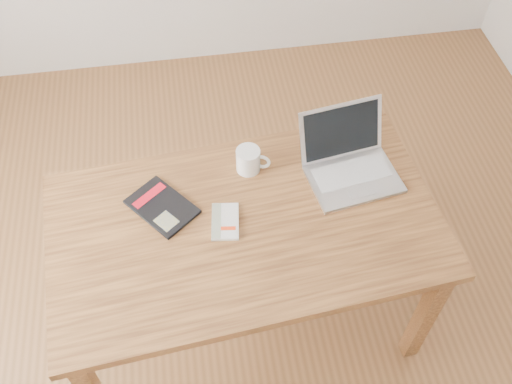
{
  "coord_description": "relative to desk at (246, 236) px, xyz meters",
  "views": [
    {
      "loc": [
        -0.12,
        -1.14,
        2.49
      ],
      "look_at": [
        0.08,
        0.12,
        0.85
      ],
      "focal_mm": 40.0,
      "sensor_mm": 36.0,
      "label": 1
    }
  ],
  "objects": [
    {
      "name": "room",
      "position": [
        -0.09,
        -0.06,
        0.69
      ],
      "size": [
        4.04,
        4.04,
        2.7
      ],
      "color": "brown",
      "rests_on": "ground"
    },
    {
      "name": "desk",
      "position": [
        0.0,
        0.0,
        0.0
      ],
      "size": [
        1.52,
        0.96,
        0.75
      ],
      "rotation": [
        0.0,
        0.0,
        0.09
      ],
      "color": "brown",
      "rests_on": "ground"
    },
    {
      "name": "white_guidebook",
      "position": [
        -0.07,
        0.01,
        0.1
      ],
      "size": [
        0.12,
        0.18,
        0.01
      ],
      "rotation": [
        0.0,
        0.0,
        -0.13
      ],
      "color": "beige",
      "rests_on": "desk"
    },
    {
      "name": "coffee_mug",
      "position": [
        0.05,
        0.26,
        0.14
      ],
      "size": [
        0.13,
        0.1,
        0.1
      ],
      "rotation": [
        0.0,
        0.0,
        -0.33
      ],
      "color": "white",
      "rests_on": "desk"
    },
    {
      "name": "laptop",
      "position": [
        0.44,
        0.19,
        0.14
      ],
      "size": [
        0.39,
        0.37,
        0.23
      ],
      "rotation": [
        0.0,
        0.0,
        0.16
      ],
      "color": "silver",
      "rests_on": "desk"
    },
    {
      "name": "black_guidebook",
      "position": [
        -0.3,
        0.12,
        0.1
      ],
      "size": [
        0.29,
        0.3,
        0.01
      ],
      "rotation": [
        0.0,
        0.0,
        0.68
      ],
      "color": "black",
      "rests_on": "desk"
    }
  ]
}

